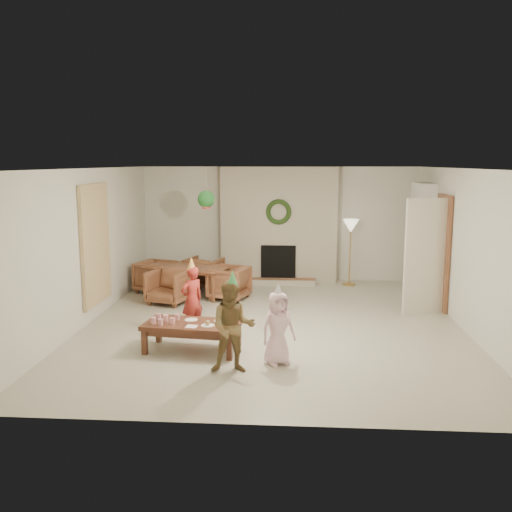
# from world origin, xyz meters

# --- Properties ---
(floor) EXTENTS (7.00, 7.00, 0.00)m
(floor) POSITION_xyz_m (0.00, 0.00, 0.00)
(floor) COLOR #B7B29E
(floor) RESTS_ON ground
(ceiling) EXTENTS (7.00, 7.00, 0.00)m
(ceiling) POSITION_xyz_m (0.00, 0.00, 2.50)
(ceiling) COLOR white
(ceiling) RESTS_ON wall_back
(wall_back) EXTENTS (7.00, 0.00, 7.00)m
(wall_back) POSITION_xyz_m (0.00, 3.50, 1.25)
(wall_back) COLOR silver
(wall_back) RESTS_ON floor
(wall_front) EXTENTS (7.00, 0.00, 7.00)m
(wall_front) POSITION_xyz_m (0.00, -3.50, 1.25)
(wall_front) COLOR silver
(wall_front) RESTS_ON floor
(wall_left) EXTENTS (0.00, 7.00, 7.00)m
(wall_left) POSITION_xyz_m (-3.00, 0.00, 1.25)
(wall_left) COLOR silver
(wall_left) RESTS_ON floor
(wall_right) EXTENTS (0.00, 7.00, 7.00)m
(wall_right) POSITION_xyz_m (3.00, 0.00, 1.25)
(wall_right) COLOR silver
(wall_right) RESTS_ON floor
(fireplace_mass) EXTENTS (2.50, 0.40, 2.50)m
(fireplace_mass) POSITION_xyz_m (0.00, 3.30, 1.25)
(fireplace_mass) COLOR #5C3018
(fireplace_mass) RESTS_ON floor
(fireplace_hearth) EXTENTS (1.60, 0.30, 0.12)m
(fireplace_hearth) POSITION_xyz_m (0.00, 2.95, 0.06)
(fireplace_hearth) COLOR brown
(fireplace_hearth) RESTS_ON floor
(fireplace_firebox) EXTENTS (0.75, 0.12, 0.75)m
(fireplace_firebox) POSITION_xyz_m (0.00, 3.12, 0.45)
(fireplace_firebox) COLOR black
(fireplace_firebox) RESTS_ON floor
(fireplace_wreath) EXTENTS (0.54, 0.10, 0.54)m
(fireplace_wreath) POSITION_xyz_m (0.00, 3.07, 1.55)
(fireplace_wreath) COLOR #1E3915
(fireplace_wreath) RESTS_ON fireplace_mass
(floor_lamp_base) EXTENTS (0.26, 0.26, 0.03)m
(floor_lamp_base) POSITION_xyz_m (1.53, 3.00, 0.01)
(floor_lamp_base) COLOR gold
(floor_lamp_base) RESTS_ON floor
(floor_lamp_post) EXTENTS (0.03, 0.03, 1.27)m
(floor_lamp_post) POSITION_xyz_m (1.53, 3.00, 0.66)
(floor_lamp_post) COLOR gold
(floor_lamp_post) RESTS_ON floor
(floor_lamp_shade) EXTENTS (0.34, 0.34, 0.28)m
(floor_lamp_shade) POSITION_xyz_m (1.53, 3.00, 1.27)
(floor_lamp_shade) COLOR beige
(floor_lamp_shade) RESTS_ON floor_lamp_post
(bookshelf_carcass) EXTENTS (0.30, 1.00, 2.20)m
(bookshelf_carcass) POSITION_xyz_m (2.84, 2.30, 1.10)
(bookshelf_carcass) COLOR white
(bookshelf_carcass) RESTS_ON floor
(bookshelf_shelf_a) EXTENTS (0.30, 0.92, 0.03)m
(bookshelf_shelf_a) POSITION_xyz_m (2.82, 2.30, 0.45)
(bookshelf_shelf_a) COLOR white
(bookshelf_shelf_a) RESTS_ON bookshelf_carcass
(bookshelf_shelf_b) EXTENTS (0.30, 0.92, 0.03)m
(bookshelf_shelf_b) POSITION_xyz_m (2.82, 2.30, 0.85)
(bookshelf_shelf_b) COLOR white
(bookshelf_shelf_b) RESTS_ON bookshelf_carcass
(bookshelf_shelf_c) EXTENTS (0.30, 0.92, 0.03)m
(bookshelf_shelf_c) POSITION_xyz_m (2.82, 2.30, 1.25)
(bookshelf_shelf_c) COLOR white
(bookshelf_shelf_c) RESTS_ON bookshelf_carcass
(bookshelf_shelf_d) EXTENTS (0.30, 0.92, 0.03)m
(bookshelf_shelf_d) POSITION_xyz_m (2.82, 2.30, 1.65)
(bookshelf_shelf_d) COLOR white
(bookshelf_shelf_d) RESTS_ON bookshelf_carcass
(books_row_lower) EXTENTS (0.20, 0.40, 0.24)m
(books_row_lower) POSITION_xyz_m (2.80, 2.15, 0.59)
(books_row_lower) COLOR maroon
(books_row_lower) RESTS_ON bookshelf_shelf_a
(books_row_mid) EXTENTS (0.20, 0.44, 0.24)m
(books_row_mid) POSITION_xyz_m (2.80, 2.35, 0.99)
(books_row_mid) COLOR #286394
(books_row_mid) RESTS_ON bookshelf_shelf_b
(books_row_upper) EXTENTS (0.20, 0.36, 0.22)m
(books_row_upper) POSITION_xyz_m (2.80, 2.20, 1.38)
(books_row_upper) COLOR #B27826
(books_row_upper) RESTS_ON bookshelf_shelf_c
(door_frame) EXTENTS (0.05, 0.86, 2.04)m
(door_frame) POSITION_xyz_m (2.96, 1.20, 1.02)
(door_frame) COLOR brown
(door_frame) RESTS_ON floor
(door_leaf) EXTENTS (0.77, 0.32, 2.00)m
(door_leaf) POSITION_xyz_m (2.58, 0.82, 1.00)
(door_leaf) COLOR beige
(door_leaf) RESTS_ON floor
(curtain_panel) EXTENTS (0.06, 1.20, 2.00)m
(curtain_panel) POSITION_xyz_m (-2.96, 0.20, 1.25)
(curtain_panel) COLOR beige
(curtain_panel) RESTS_ON wall_left
(dining_table) EXTENTS (1.84, 1.37, 0.58)m
(dining_table) POSITION_xyz_m (-1.76, 1.87, 0.29)
(dining_table) COLOR brown
(dining_table) RESTS_ON floor
(dining_chair_near) EXTENTS (0.86, 0.87, 0.64)m
(dining_chair_near) POSITION_xyz_m (-1.98, 1.19, 0.32)
(dining_chair_near) COLOR brown
(dining_chair_near) RESTS_ON floor
(dining_chair_far) EXTENTS (0.86, 0.87, 0.64)m
(dining_chair_far) POSITION_xyz_m (-1.54, 2.56, 0.32)
(dining_chair_far) COLOR brown
(dining_chair_far) RESTS_ON floor
(dining_chair_left) EXTENTS (0.87, 0.86, 0.64)m
(dining_chair_left) POSITION_xyz_m (-2.44, 2.09, 0.32)
(dining_chair_left) COLOR brown
(dining_chair_left) RESTS_ON floor
(dining_chair_right) EXTENTS (0.87, 0.86, 0.64)m
(dining_chair_right) POSITION_xyz_m (-0.90, 1.60, 0.32)
(dining_chair_right) COLOR brown
(dining_chair_right) RESTS_ON floor
(hanging_plant_cord) EXTENTS (0.01, 0.01, 0.70)m
(hanging_plant_cord) POSITION_xyz_m (-1.30, 1.50, 2.15)
(hanging_plant_cord) COLOR tan
(hanging_plant_cord) RESTS_ON ceiling
(hanging_plant_pot) EXTENTS (0.16, 0.16, 0.12)m
(hanging_plant_pot) POSITION_xyz_m (-1.30, 1.50, 1.80)
(hanging_plant_pot) COLOR #9B3832
(hanging_plant_pot) RESTS_ON hanging_plant_cord
(hanging_plant_foliage) EXTENTS (0.32, 0.32, 0.32)m
(hanging_plant_foliage) POSITION_xyz_m (-1.30, 1.50, 1.92)
(hanging_plant_foliage) COLOR #1B5222
(hanging_plant_foliage) RESTS_ON hanging_plant_pot
(coffee_table_top) EXTENTS (1.38, 0.81, 0.06)m
(coffee_table_top) POSITION_xyz_m (-1.07, -1.36, 0.37)
(coffee_table_top) COLOR #532B1B
(coffee_table_top) RESTS_ON floor
(coffee_table_apron) EXTENTS (1.27, 0.70, 0.08)m
(coffee_table_apron) POSITION_xyz_m (-1.07, -1.36, 0.30)
(coffee_table_apron) COLOR #532B1B
(coffee_table_apron) RESTS_ON floor
(coffee_leg_fl) EXTENTS (0.08, 0.08, 0.34)m
(coffee_leg_fl) POSITION_xyz_m (-1.69, -1.55, 0.17)
(coffee_leg_fl) COLOR #532B1B
(coffee_leg_fl) RESTS_ON floor
(coffee_leg_fr) EXTENTS (0.08, 0.08, 0.34)m
(coffee_leg_fr) POSITION_xyz_m (-0.51, -1.70, 0.17)
(coffee_leg_fr) COLOR #532B1B
(coffee_leg_fr) RESTS_ON floor
(coffee_leg_bl) EXTENTS (0.08, 0.08, 0.34)m
(coffee_leg_bl) POSITION_xyz_m (-1.63, -1.02, 0.17)
(coffee_leg_bl) COLOR #532B1B
(coffee_leg_bl) RESTS_ON floor
(coffee_leg_br) EXTENTS (0.08, 0.08, 0.34)m
(coffee_leg_br) POSITION_xyz_m (-0.44, -1.16, 0.17)
(coffee_leg_br) COLOR #532B1B
(coffee_leg_br) RESTS_ON floor
(cup_a) EXTENTS (0.08, 0.08, 0.09)m
(cup_a) POSITION_xyz_m (-1.59, -1.45, 0.45)
(cup_a) COLOR white
(cup_a) RESTS_ON coffee_table_top
(cup_b) EXTENTS (0.08, 0.08, 0.09)m
(cup_b) POSITION_xyz_m (-1.56, -1.25, 0.45)
(cup_b) COLOR white
(cup_b) RESTS_ON coffee_table_top
(cup_c) EXTENTS (0.08, 0.08, 0.09)m
(cup_c) POSITION_xyz_m (-1.47, -1.51, 0.45)
(cup_c) COLOR white
(cup_c) RESTS_ON coffee_table_top
(cup_d) EXTENTS (0.08, 0.08, 0.09)m
(cup_d) POSITION_xyz_m (-1.45, -1.31, 0.45)
(cup_d) COLOR white
(cup_d) RESTS_ON coffee_table_top
(cup_e) EXTENTS (0.08, 0.08, 0.09)m
(cup_e) POSITION_xyz_m (-1.32, -1.45, 0.45)
(cup_e) COLOR white
(cup_e) RESTS_ON coffee_table_top
(cup_f) EXTENTS (0.08, 0.08, 0.09)m
(cup_f) POSITION_xyz_m (-1.30, -1.25, 0.45)
(cup_f) COLOR white
(cup_f) RESTS_ON coffee_table_top
(plate_a) EXTENTS (0.20, 0.20, 0.01)m
(plate_a) POSITION_xyz_m (-1.10, -1.23, 0.41)
(plate_a) COLOR white
(plate_a) RESTS_ON coffee_table_top
(plate_b) EXTENTS (0.20, 0.20, 0.01)m
(plate_b) POSITION_xyz_m (-0.83, -1.49, 0.41)
(plate_b) COLOR white
(plate_b) RESTS_ON coffee_table_top
(plate_c) EXTENTS (0.20, 0.20, 0.01)m
(plate_c) POSITION_xyz_m (-0.60, -1.31, 0.41)
(plate_c) COLOR white
(plate_c) RESTS_ON coffee_table_top
(food_scoop) EXTENTS (0.08, 0.08, 0.07)m
(food_scoop) POSITION_xyz_m (-0.83, -1.49, 0.45)
(food_scoop) COLOR tan
(food_scoop) RESTS_ON plate_b
(napkin_left) EXTENTS (0.17, 0.17, 0.01)m
(napkin_left) POSITION_xyz_m (-1.04, -1.55, 0.41)
(napkin_left) COLOR #FFBBD0
(napkin_left) RESTS_ON coffee_table_top
(napkin_right) EXTENTS (0.17, 0.17, 0.01)m
(napkin_right) POSITION_xyz_m (-0.70, -1.22, 0.41)
(napkin_right) COLOR #FFBBD0
(napkin_right) RESTS_ON coffee_table_top
(child_red) EXTENTS (0.45, 0.44, 1.04)m
(child_red) POSITION_xyz_m (-1.22, -0.53, 0.52)
(child_red) COLOR #9F2822
(child_red) RESTS_ON floor
(party_hat_red) EXTENTS (0.19, 0.19, 0.20)m
(party_hat_red) POSITION_xyz_m (-1.22, -0.53, 1.08)
(party_hat_red) COLOR #DBD949
(party_hat_red) RESTS_ON child_red
(child_plaid) EXTENTS (0.60, 0.48, 1.16)m
(child_plaid) POSITION_xyz_m (-0.42, -2.10, 0.58)
(child_plaid) COLOR #9B422A
(child_plaid) RESTS_ON floor
(party_hat_plaid) EXTENTS (0.17, 0.17, 0.19)m
(party_hat_plaid) POSITION_xyz_m (-0.42, -2.10, 1.21)
(party_hat_plaid) COLOR #45A25E
(party_hat_plaid) RESTS_ON child_plaid
(child_pink) EXTENTS (0.56, 0.50, 0.96)m
(child_pink) POSITION_xyz_m (0.13, -1.78, 0.48)
(child_pink) COLOR #F4C3D2
(child_pink) RESTS_ON floor
(party_hat_pink) EXTENTS (0.16, 0.16, 0.17)m
(party_hat_pink) POSITION_xyz_m (0.13, -1.78, 1.00)
(party_hat_pink) COLOR silver
(party_hat_pink) RESTS_ON child_pink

